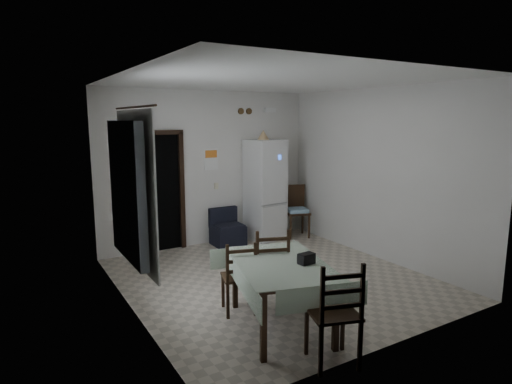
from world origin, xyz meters
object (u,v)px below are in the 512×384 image
object	(u,v)px
fridge	(265,190)
dining_table	(280,295)
dining_chair_far_left	(239,276)
corner_chair	(297,211)
dining_chair_near_head	(333,311)
dining_chair_far_right	(269,267)
navy_seat	(228,227)

from	to	relation	value
fridge	dining_table	distance (m)	3.76
dining_chair_far_left	corner_chair	bearing A→B (deg)	-121.12
corner_chair	dining_chair_near_head	distance (m)	4.60
fridge	dining_chair_far_right	bearing A→B (deg)	-127.09
fridge	navy_seat	bearing A→B (deg)	174.11
corner_chair	dining_chair_far_left	world-z (taller)	corner_chair
dining_chair_far_right	navy_seat	bearing A→B (deg)	-87.40
corner_chair	dining_chair_far_right	bearing A→B (deg)	-114.47
navy_seat	dining_chair_near_head	size ratio (longest dim) A/B	0.65
dining_chair_far_right	dining_table	bearing A→B (deg)	89.83
corner_chair	dining_chair_far_right	size ratio (longest dim) A/B	0.99
dining_table	dining_chair_far_right	distance (m)	0.57
navy_seat	dining_chair_far_right	size ratio (longest dim) A/B	0.66
dining_chair_far_left	dining_chair_near_head	world-z (taller)	dining_chair_near_head
dining_chair_far_right	dining_chair_far_left	bearing A→B (deg)	7.75
navy_seat	dining_chair_near_head	world-z (taller)	dining_chair_near_head
dining_chair_far_left	dining_chair_near_head	bearing A→B (deg)	115.68
navy_seat	corner_chair	xyz separation A→B (m)	(1.47, -0.20, 0.18)
fridge	dining_chair_far_left	size ratio (longest dim) A/B	2.14
navy_seat	corner_chair	bearing A→B (deg)	-6.81
dining_chair_far_right	dining_chair_near_head	size ratio (longest dim) A/B	0.98
dining_table	dining_chair_near_head	size ratio (longest dim) A/B	1.39
fridge	dining_chair_far_left	bearing A→B (deg)	-133.64
corner_chair	dining_chair_far_right	world-z (taller)	dining_chair_far_right
corner_chair	dining_table	size ratio (longest dim) A/B	0.70
corner_chair	dining_chair_near_head	xyz separation A→B (m)	(-2.44, -3.90, 0.01)
navy_seat	dining_chair_far_left	distance (m)	2.89
dining_table	dining_chair_far_right	size ratio (longest dim) A/B	1.41
fridge	corner_chair	xyz separation A→B (m)	(0.64, -0.20, -0.47)
navy_seat	dining_table	bearing A→B (deg)	-105.95
navy_seat	dining_chair_far_right	xyz separation A→B (m)	(-0.81, -2.71, 0.18)
dining_chair_near_head	navy_seat	bearing A→B (deg)	-85.19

